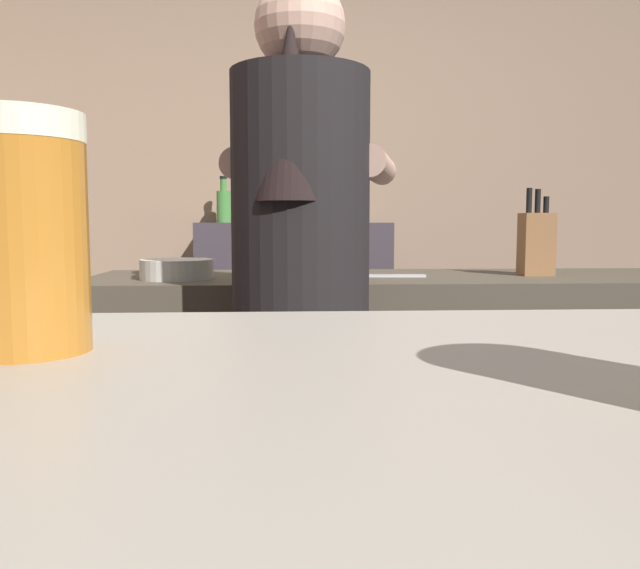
{
  "coord_description": "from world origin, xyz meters",
  "views": [
    {
      "loc": [
        -0.08,
        -1.32,
        1.1
      ],
      "look_at": [
        -0.05,
        -0.75,
        1.05
      ],
      "focal_mm": 36.2,
      "sensor_mm": 36.0,
      "label": 1
    }
  ],
  "objects_px": {
    "knife_block": "(536,243)",
    "mixing_bowl": "(177,269)",
    "bottle_vinegar": "(224,205)",
    "bottle_hot_sauce": "(249,203)",
    "bottle_olive_oil": "(304,205)",
    "bottle_soy": "(324,205)",
    "bartender": "(300,276)",
    "chefs_knife": "(387,276)",
    "pint_glass_near": "(22,234)"
  },
  "relations": [
    {
      "from": "bottle_hot_sauce",
      "to": "bottle_vinegar",
      "type": "distance_m",
      "value": 0.14
    },
    {
      "from": "chefs_knife",
      "to": "bottle_vinegar",
      "type": "bearing_deg",
      "value": 119.58
    },
    {
      "from": "knife_block",
      "to": "bottle_hot_sauce",
      "type": "relative_size",
      "value": 1.09
    },
    {
      "from": "chefs_knife",
      "to": "bottle_vinegar",
      "type": "distance_m",
      "value": 1.51
    },
    {
      "from": "knife_block",
      "to": "bottle_vinegar",
      "type": "xyz_separation_m",
      "value": [
        -1.12,
        1.3,
        0.16
      ]
    },
    {
      "from": "mixing_bowl",
      "to": "bottle_hot_sauce",
      "type": "relative_size",
      "value": 0.85
    },
    {
      "from": "bottle_olive_oil",
      "to": "bottle_vinegar",
      "type": "bearing_deg",
      "value": 176.28
    },
    {
      "from": "bartender",
      "to": "bottle_olive_oil",
      "type": "height_order",
      "value": "bartender"
    },
    {
      "from": "bartender",
      "to": "bottle_soy",
      "type": "height_order",
      "value": "bartender"
    },
    {
      "from": "pint_glass_near",
      "to": "bottle_hot_sauce",
      "type": "xyz_separation_m",
      "value": [
        -0.03,
        2.92,
        0.11
      ]
    },
    {
      "from": "bottle_vinegar",
      "to": "chefs_knife",
      "type": "bearing_deg",
      "value": -64.83
    },
    {
      "from": "pint_glass_near",
      "to": "chefs_knife",
      "type": "bearing_deg",
      "value": 73.86
    },
    {
      "from": "bottle_olive_oil",
      "to": "bottle_hot_sauce",
      "type": "bearing_deg",
      "value": -177.61
    },
    {
      "from": "bottle_vinegar",
      "to": "bottle_soy",
      "type": "bearing_deg",
      "value": -12.03
    },
    {
      "from": "mixing_bowl",
      "to": "bottle_vinegar",
      "type": "height_order",
      "value": "bottle_vinegar"
    },
    {
      "from": "chefs_knife",
      "to": "bottle_hot_sauce",
      "type": "bearing_deg",
      "value": 115.33
    },
    {
      "from": "pint_glass_near",
      "to": "bottle_soy",
      "type": "xyz_separation_m",
      "value": [
        0.35,
        2.85,
        0.1
      ]
    },
    {
      "from": "mixing_bowl",
      "to": "knife_block",
      "type": "bearing_deg",
      "value": 4.18
    },
    {
      "from": "bartender",
      "to": "chefs_knife",
      "type": "distance_m",
      "value": 0.49
    },
    {
      "from": "chefs_knife",
      "to": "bottle_soy",
      "type": "distance_m",
      "value": 1.27
    },
    {
      "from": "knife_block",
      "to": "bottle_soy",
      "type": "bearing_deg",
      "value": 117.07
    },
    {
      "from": "bartender",
      "to": "bottle_olive_oil",
      "type": "relative_size",
      "value": 7.19
    },
    {
      "from": "bartender",
      "to": "mixing_bowl",
      "type": "xyz_separation_m",
      "value": [
        -0.36,
        0.36,
        -0.01
      ]
    },
    {
      "from": "bottle_soy",
      "to": "bottle_olive_oil",
      "type": "height_order",
      "value": "bottle_olive_oil"
    },
    {
      "from": "mixing_bowl",
      "to": "bottle_vinegar",
      "type": "relative_size",
      "value": 0.92
    },
    {
      "from": "bottle_hot_sauce",
      "to": "bottle_vinegar",
      "type": "xyz_separation_m",
      "value": [
        -0.13,
        0.04,
        -0.01
      ]
    },
    {
      "from": "bartender",
      "to": "chefs_knife",
      "type": "bearing_deg",
      "value": -20.83
    },
    {
      "from": "knife_block",
      "to": "mixing_bowl",
      "type": "distance_m",
      "value": 1.14
    },
    {
      "from": "knife_block",
      "to": "chefs_knife",
      "type": "bearing_deg",
      "value": -175.4
    },
    {
      "from": "knife_block",
      "to": "bottle_vinegar",
      "type": "relative_size",
      "value": 1.19
    },
    {
      "from": "chefs_knife",
      "to": "bottle_hot_sauce",
      "type": "xyz_separation_m",
      "value": [
        -0.5,
        1.3,
        0.27
      ]
    },
    {
      "from": "mixing_bowl",
      "to": "bottle_hot_sauce",
      "type": "height_order",
      "value": "bottle_hot_sauce"
    },
    {
      "from": "mixing_bowl",
      "to": "bottle_hot_sauce",
      "type": "bearing_deg",
      "value": 83.85
    },
    {
      "from": "bottle_hot_sauce",
      "to": "bottle_olive_oil",
      "type": "height_order",
      "value": "bottle_hot_sauce"
    },
    {
      "from": "mixing_bowl",
      "to": "bottle_olive_oil",
      "type": "height_order",
      "value": "bottle_olive_oil"
    },
    {
      "from": "bottle_hot_sauce",
      "to": "bottle_soy",
      "type": "xyz_separation_m",
      "value": [
        0.38,
        -0.07,
        -0.01
      ]
    },
    {
      "from": "pint_glass_near",
      "to": "bottle_soy",
      "type": "bearing_deg",
      "value": 83.06
    },
    {
      "from": "mixing_bowl",
      "to": "bottle_vinegar",
      "type": "xyz_separation_m",
      "value": [
        0.01,
        1.39,
        0.23
      ]
    },
    {
      "from": "knife_block",
      "to": "mixing_bowl",
      "type": "height_order",
      "value": "knife_block"
    },
    {
      "from": "bottle_olive_oil",
      "to": "mixing_bowl",
      "type": "bearing_deg",
      "value": -107.32
    },
    {
      "from": "bottle_hot_sauce",
      "to": "bottle_vinegar",
      "type": "height_order",
      "value": "bottle_hot_sauce"
    },
    {
      "from": "bottle_hot_sauce",
      "to": "bottle_olive_oil",
      "type": "bearing_deg",
      "value": 2.39
    },
    {
      "from": "pint_glass_near",
      "to": "bottle_soy",
      "type": "height_order",
      "value": "bottle_soy"
    },
    {
      "from": "pint_glass_near",
      "to": "bottle_soy",
      "type": "relative_size",
      "value": 0.59
    },
    {
      "from": "mixing_bowl",
      "to": "chefs_knife",
      "type": "xyz_separation_m",
      "value": [
        0.64,
        0.04,
        -0.03
      ]
    },
    {
      "from": "bottle_soy",
      "to": "bottle_olive_oil",
      "type": "relative_size",
      "value": 0.99
    },
    {
      "from": "chefs_knife",
      "to": "bottle_soy",
      "type": "relative_size",
      "value": 1.03
    },
    {
      "from": "bottle_soy",
      "to": "bottle_vinegar",
      "type": "distance_m",
      "value": 0.52
    },
    {
      "from": "bottle_soy",
      "to": "bottle_vinegar",
      "type": "bearing_deg",
      "value": 167.97
    },
    {
      "from": "chefs_knife",
      "to": "bottle_olive_oil",
      "type": "bearing_deg",
      "value": 103.9
    }
  ]
}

